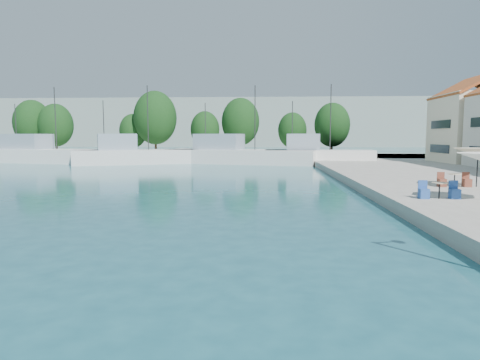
# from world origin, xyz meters

# --- Properties ---
(quay_far) EXTENTS (90.00, 16.00, 0.60)m
(quay_far) POSITION_xyz_m (-8.00, 67.00, 0.30)
(quay_far) COLOR gray
(quay_far) RESTS_ON ground
(hill_west) EXTENTS (180.00, 40.00, 16.00)m
(hill_west) POSITION_xyz_m (-30.00, 160.00, 8.00)
(hill_west) COLOR gray
(hill_west) RESTS_ON ground
(hill_east) EXTENTS (140.00, 40.00, 12.00)m
(hill_east) POSITION_xyz_m (40.00, 180.00, 6.00)
(hill_east) COLOR gray
(hill_east) RESTS_ON ground
(trawler_01) EXTENTS (18.99, 8.96, 10.20)m
(trawler_01) POSITION_xyz_m (-29.26, 56.86, 1.07)
(trawler_01) COLOR white
(trawler_01) RESTS_ON ground
(trawler_02) EXTENTS (15.54, 9.56, 10.20)m
(trawler_02) POSITION_xyz_m (-16.32, 54.54, 1.07)
(trawler_02) COLOR silver
(trawler_02) RESTS_ON ground
(trawler_03) EXTENTS (19.86, 9.70, 10.20)m
(trawler_03) POSITION_xyz_m (-3.45, 56.50, 1.07)
(trawler_03) COLOR silver
(trawler_03) RESTS_ON ground
(trawler_04) EXTENTS (13.43, 4.03, 10.20)m
(trawler_04) POSITION_xyz_m (6.49, 55.28, 1.07)
(trawler_04) COLOR silver
(trawler_04) RESTS_ON ground
(tree_01) EXTENTS (5.90, 5.90, 8.73)m
(tree_01) POSITION_xyz_m (-37.35, 69.36, 5.64)
(tree_01) COLOR #3F2B19
(tree_01) RESTS_ON quay_far
(tree_02) EXTENTS (5.45, 5.45, 8.07)m
(tree_02) POSITION_xyz_m (-33.23, 68.82, 5.26)
(tree_02) COLOR #3F2B19
(tree_02) RESTS_ON quay_far
(tree_03) EXTENTS (4.42, 4.42, 6.54)m
(tree_03) POSITION_xyz_m (-21.30, 70.81, 4.37)
(tree_03) COLOR #3F2B19
(tree_03) RESTS_ON quay_far
(tree_04) EXTENTS (6.82, 6.82, 10.10)m
(tree_04) POSITION_xyz_m (-17.35, 69.81, 6.43)
(tree_04) COLOR #3F2B19
(tree_04) RESTS_ON quay_far
(tree_05) EXTENTS (4.68, 4.68, 6.92)m
(tree_05) POSITION_xyz_m (-9.51, 70.90, 4.59)
(tree_05) COLOR #3F2B19
(tree_05) RESTS_ON quay_far
(tree_06) EXTENTS (6.14, 6.14, 9.09)m
(tree_06) POSITION_xyz_m (-3.83, 71.75, 5.85)
(tree_06) COLOR #3F2B19
(tree_06) RESTS_ON quay_far
(tree_07) EXTENTS (4.47, 4.47, 6.62)m
(tree_07) POSITION_xyz_m (4.45, 69.61, 4.42)
(tree_07) COLOR #3F2B19
(tree_07) RESTS_ON quay_far
(tree_08) EXTENTS (5.40, 5.40, 8.00)m
(tree_08) POSITION_xyz_m (10.41, 68.39, 5.22)
(tree_08) COLOR #3F2B19
(tree_08) RESTS_ON quay_far
(umbrella_cream) EXTENTS (2.75, 2.75, 2.22)m
(umbrella_cream) POSITION_xyz_m (12.24, 26.92, 2.57)
(umbrella_cream) COLOR black
(umbrella_cream) RESTS_ON quay_right
(cafe_table_02) EXTENTS (1.82, 0.70, 0.76)m
(cafe_table_02) POSITION_xyz_m (8.22, 22.05, 0.89)
(cafe_table_02) COLOR black
(cafe_table_02) RESTS_ON quay_right
(cafe_table_03) EXTENTS (1.82, 0.70, 0.76)m
(cafe_table_03) POSITION_xyz_m (10.99, 26.89, 0.89)
(cafe_table_03) COLOR black
(cafe_table_03) RESTS_ON quay_right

